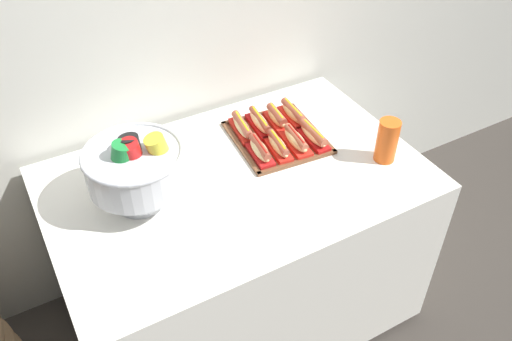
{
  "coord_description": "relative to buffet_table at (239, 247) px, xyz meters",
  "views": [
    {
      "loc": [
        -0.65,
        -1.31,
        2.05
      ],
      "look_at": [
        0.07,
        -0.03,
        0.81
      ],
      "focal_mm": 37.61,
      "sensor_mm": 36.0,
      "label": 1
    }
  ],
  "objects": [
    {
      "name": "ground_plane",
      "position": [
        0.0,
        0.0,
        -0.42
      ],
      "size": [
        10.0,
        10.0,
        0.0
      ],
      "primitive_type": "plane",
      "color": "#38332D"
    },
    {
      "name": "hot_dog_3",
      "position": [
        0.35,
        0.03,
        0.41
      ],
      "size": [
        0.06,
        0.18,
        0.06
      ],
      "color": "#B21414",
      "rests_on": "serving_tray"
    },
    {
      "name": "hot_dog_2",
      "position": [
        0.28,
        0.04,
        0.41
      ],
      "size": [
        0.08,
        0.18,
        0.06
      ],
      "color": "red",
      "rests_on": "serving_tray"
    },
    {
      "name": "punch_bowl",
      "position": [
        -0.34,
        0.04,
        0.53
      ],
      "size": [
        0.33,
        0.33,
        0.27
      ],
      "color": "silver",
      "rests_on": "buffet_table"
    },
    {
      "name": "serving_tray",
      "position": [
        0.25,
        0.13,
        0.38
      ],
      "size": [
        0.36,
        0.39,
        0.01
      ],
      "color": "brown",
      "rests_on": "buffet_table"
    },
    {
      "name": "cup_stack",
      "position": [
        0.53,
        -0.18,
        0.46
      ],
      "size": [
        0.08,
        0.08,
        0.17
      ],
      "color": "#EA5B19",
      "rests_on": "buffet_table"
    },
    {
      "name": "hot_dog_4",
      "position": [
        0.14,
        0.22,
        0.41
      ],
      "size": [
        0.08,
        0.19,
        0.06
      ],
      "color": "red",
      "rests_on": "serving_tray"
    },
    {
      "name": "hot_dog_7",
      "position": [
        0.36,
        0.2,
        0.41
      ],
      "size": [
        0.07,
        0.18,
        0.06
      ],
      "color": "red",
      "rests_on": "serving_tray"
    },
    {
      "name": "hot_dog_6",
      "position": [
        0.29,
        0.2,
        0.41
      ],
      "size": [
        0.07,
        0.16,
        0.07
      ],
      "color": "red",
      "rests_on": "serving_tray"
    },
    {
      "name": "hot_dog_1",
      "position": [
        0.2,
        0.05,
        0.41
      ],
      "size": [
        0.08,
        0.17,
        0.06
      ],
      "color": "red",
      "rests_on": "serving_tray"
    },
    {
      "name": "buffet_table",
      "position": [
        0.0,
        0.0,
        0.0
      ],
      "size": [
        1.34,
        0.86,
        0.79
      ],
      "color": "white",
      "rests_on": "ground_plane"
    },
    {
      "name": "hot_dog_5",
      "position": [
        0.22,
        0.21,
        0.41
      ],
      "size": [
        0.08,
        0.19,
        0.06
      ],
      "color": "#B21414",
      "rests_on": "serving_tray"
    },
    {
      "name": "hot_dog_0",
      "position": [
        0.13,
        0.05,
        0.41
      ],
      "size": [
        0.08,
        0.17,
        0.06
      ],
      "color": "red",
      "rests_on": "serving_tray"
    }
  ]
}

